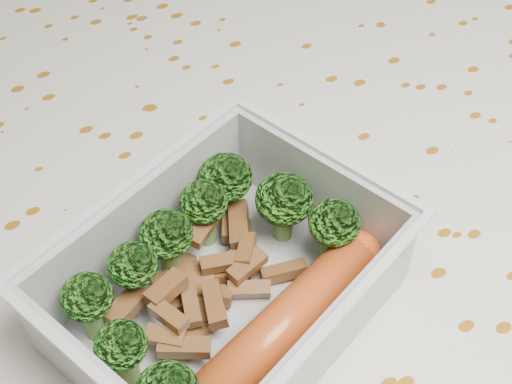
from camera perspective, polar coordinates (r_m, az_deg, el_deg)
dining_table at (r=0.50m, az=-0.59°, el=-9.40°), size 1.40×0.90×0.75m
tablecloth at (r=0.46m, az=-0.64°, el=-6.05°), size 1.46×0.96×0.19m
lunch_container at (r=0.38m, az=-2.47°, el=-7.96°), size 0.21×0.18×0.06m
broccoli_florets at (r=0.38m, az=-4.12°, el=-4.78°), size 0.16×0.13×0.05m
meat_pile at (r=0.39m, az=-3.98°, el=-6.99°), size 0.11×0.09×0.03m
sausage at (r=0.37m, az=2.15°, el=-10.76°), size 0.15×0.06×0.03m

